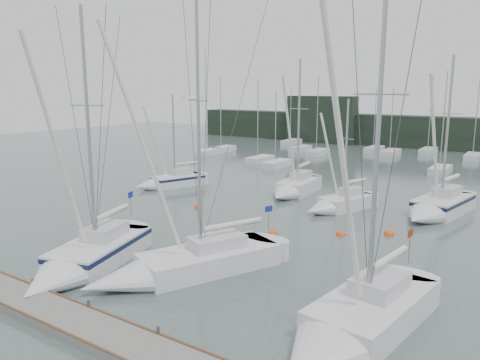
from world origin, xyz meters
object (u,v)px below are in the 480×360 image
at_px(sailboat_mid_a, 167,182).
at_px(buoy_d, 341,235).
at_px(sailboat_near_right, 349,328).
at_px(buoy_a, 273,234).
at_px(sailboat_mid_c, 336,205).
at_px(sailboat_near_left, 81,261).
at_px(sailboat_mid_b, 293,189).
at_px(sailboat_mid_d, 435,208).
at_px(buoy_b, 389,234).
at_px(buoy_c, 199,208).
at_px(sailboat_near_center, 169,268).

relative_size(sailboat_mid_a, buoy_d, 15.26).
relative_size(sailboat_near_right, buoy_a, 25.99).
bearing_deg(sailboat_mid_c, sailboat_near_left, -87.05).
bearing_deg(sailboat_mid_b, sailboat_mid_d, -5.67).
bearing_deg(sailboat_mid_a, buoy_d, 7.08).
relative_size(sailboat_near_right, buoy_b, 23.11).
xyz_separation_m(sailboat_near_right, buoy_c, (-17.42, 12.67, -0.58)).
xyz_separation_m(sailboat_mid_b, buoy_c, (-4.25, -8.12, -0.58)).
relative_size(sailboat_mid_b, buoy_d, 20.23).
bearing_deg(sailboat_mid_b, sailboat_mid_c, -32.90).
relative_size(sailboat_near_left, sailboat_near_center, 0.96).
bearing_deg(buoy_a, sailboat_near_right, -47.97).
relative_size(sailboat_near_right, sailboat_mid_d, 1.23).
height_order(sailboat_near_right, sailboat_mid_b, sailboat_near_right).
xyz_separation_m(sailboat_mid_d, buoy_b, (-1.56, -6.22, -0.63)).
bearing_deg(sailboat_near_right, sailboat_mid_d, 100.93).
relative_size(sailboat_near_center, buoy_c, 22.50).
xyz_separation_m(sailboat_mid_c, buoy_d, (2.59, -5.49, -0.50)).
relative_size(sailboat_mid_b, buoy_b, 18.73).
bearing_deg(buoy_a, sailboat_mid_c, 81.47).
bearing_deg(buoy_a, sailboat_mid_b, 111.12).
relative_size(sailboat_mid_c, buoy_a, 15.43).
height_order(sailboat_near_center, buoy_b, sailboat_near_center).
relative_size(buoy_b, buoy_d, 1.08).
bearing_deg(sailboat_mid_a, sailboat_mid_b, 38.52).
relative_size(sailboat_mid_d, buoy_d, 20.24).
relative_size(sailboat_mid_a, sailboat_mid_c, 1.03).
bearing_deg(sailboat_mid_a, buoy_a, -3.42).
distance_m(sailboat_near_left, buoy_a, 12.29).
distance_m(sailboat_mid_c, buoy_c, 10.90).
xyz_separation_m(sailboat_near_right, buoy_b, (-2.60, 14.16, -0.58)).
relative_size(sailboat_mid_b, buoy_a, 21.06).
bearing_deg(buoy_b, sailboat_mid_a, 172.62).
xyz_separation_m(buoy_a, buoy_c, (-8.43, 2.70, 0.00)).
bearing_deg(buoy_b, buoy_a, -146.73).
bearing_deg(buoy_c, buoy_b, 5.74).
distance_m(sailboat_mid_a, sailboat_mid_c, 17.01).
bearing_deg(sailboat_mid_d, sailboat_near_right, -76.53).
distance_m(sailboat_near_left, sailboat_mid_a, 21.13).
xyz_separation_m(sailboat_mid_a, buoy_a, (15.82, -7.06, -0.52)).
xyz_separation_m(sailboat_near_center, buoy_d, (4.56, 11.53, -0.52)).
bearing_deg(sailboat_near_left, sailboat_mid_d, 42.31).
bearing_deg(sailboat_near_center, sailboat_near_right, 19.84).
xyz_separation_m(sailboat_mid_b, buoy_a, (4.18, -10.82, -0.58)).
bearing_deg(sailboat_mid_c, buoy_d, -43.46).
height_order(sailboat_mid_a, sailboat_mid_b, sailboat_mid_b).
bearing_deg(buoy_d, sailboat_mid_a, 166.44).
bearing_deg(sailboat_mid_c, buoy_b, -13.65).
relative_size(sailboat_mid_a, buoy_c, 14.30).
xyz_separation_m(sailboat_near_center, sailboat_near_right, (9.78, -0.79, 0.06)).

